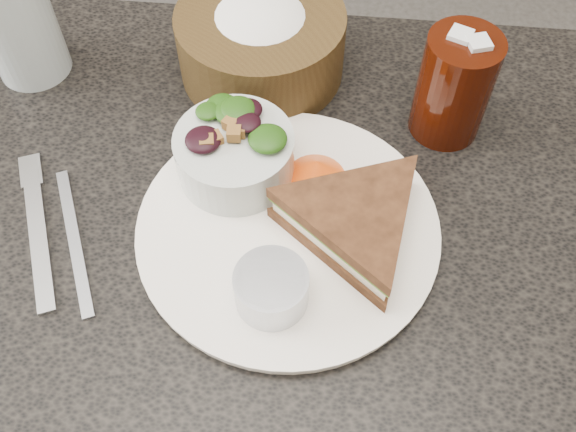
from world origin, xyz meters
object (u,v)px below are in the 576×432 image
Objects in this scene: bread_basket at (261,34)px; cola_glass at (455,83)px; dining_table at (249,366)px; salad_bowl at (234,149)px; dressing_ramekin at (271,289)px; dinner_plate at (288,229)px; sandwich at (356,222)px; water_glass at (18,25)px.

cola_glass reaches higher than bread_basket.
cola_glass is (0.22, 0.17, 0.44)m from dining_table.
dressing_ramekin is (0.05, -0.15, -0.02)m from salad_bowl.
dinner_plate is 0.24m from cola_glass.
sandwich is 0.27m from bread_basket.
dining_table is 0.56m from water_glass.
water_glass reaches higher than dinner_plate.
sandwich is (0.12, 0.00, 0.41)m from dining_table.
dining_table is at bearing 124.39° from dressing_ramekin.
dining_table is 7.40× the size of cola_glass.
dining_table is 5.62× the size of sandwich.
dining_table is 0.42m from dressing_ramekin.
dressing_ramekin reaches higher than dinner_plate.
dining_table is 0.49m from bread_basket.
salad_bowl reaches higher than dinner_plate.
sandwich reaches higher than dinner_plate.
sandwich is 1.32× the size of cola_glass.
sandwich is at bearing -28.16° from water_glass.
dressing_ramekin is at bearing -94.10° from sandwich.
cola_glass is (0.16, 0.16, 0.06)m from dinner_plate.
cola_glass is at bearing 44.96° from dinner_plate.
dressing_ramekin is 0.50× the size of cola_glass.
dinner_plate is 0.39m from water_glass.
dinner_plate is 0.09m from dressing_ramekin.
dinner_plate is 1.68× the size of sandwich.
salad_bowl is at bearing 133.59° from dinner_plate.
water_glass reaches higher than bread_basket.
dining_table is at bearing -91.06° from bread_basket.
dining_table is 3.34× the size of dinner_plate.
bread_basket is 1.50× the size of water_glass.
salad_bowl is 0.94× the size of water_glass.
sandwich reaches higher than dressing_ramekin.
dressing_ramekin is at bearing -94.84° from dinner_plate.
salad_bowl reaches higher than sandwich.
bread_basket is at bearing 98.63° from dressing_ramekin.
dining_table is at bearing -140.17° from sandwich.
dressing_ramekin is at bearing -69.69° from salad_bowl.
water_glass is at bearing -169.09° from sandwich.
salad_bowl is 0.91× the size of cola_glass.
dining_table is 5.12× the size of bread_basket.
salad_bowl is at bearing 91.80° from dining_table.
cola_glass is 1.04× the size of water_glass.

